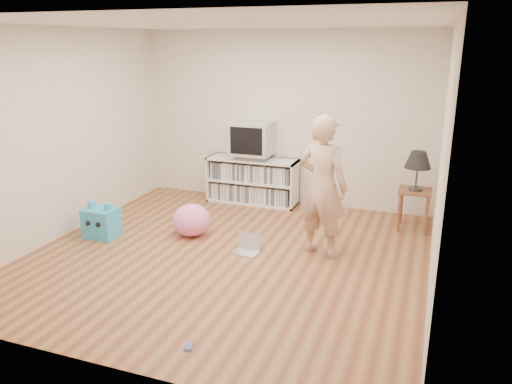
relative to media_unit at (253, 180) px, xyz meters
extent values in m
plane|color=brown|center=(0.43, -2.04, -0.35)|extent=(4.50, 4.50, 0.00)
cube|color=beige|center=(0.43, 0.21, 0.95)|extent=(4.50, 0.02, 2.60)
cube|color=beige|center=(0.43, -4.29, 0.95)|extent=(4.50, 0.02, 2.60)
cube|color=beige|center=(-1.82, -2.04, 0.95)|extent=(0.02, 4.50, 2.60)
cube|color=beige|center=(2.68, -2.04, 0.95)|extent=(0.02, 4.50, 2.60)
cube|color=white|center=(0.43, -2.04, 2.25)|extent=(4.50, 4.50, 0.01)
cube|color=white|center=(0.00, 0.19, 0.00)|extent=(1.40, 0.03, 0.70)
cube|color=white|center=(-0.69, -0.02, 0.00)|extent=(0.03, 0.45, 0.70)
cube|color=white|center=(0.68, -0.02, 0.00)|extent=(0.03, 0.45, 0.70)
cube|color=white|center=(0.00, -0.02, -0.33)|extent=(1.40, 0.45, 0.03)
cube|color=white|center=(0.00, -0.02, 0.00)|extent=(1.34, 0.45, 0.03)
cube|color=white|center=(0.00, -0.02, 0.33)|extent=(1.40, 0.45, 0.03)
cube|color=silver|center=(0.00, -0.02, 0.00)|extent=(1.26, 0.36, 0.64)
cube|color=gray|center=(0.00, -0.02, 0.39)|extent=(0.45, 0.35, 0.07)
cube|color=#AFAFB4|center=(0.00, -0.02, 0.67)|extent=(0.60, 0.52, 0.50)
cube|color=black|center=(0.00, -0.28, 0.67)|extent=(0.50, 0.01, 0.40)
cylinder|color=brown|center=(2.25, -0.56, -0.09)|extent=(0.04, 0.04, 0.52)
cylinder|color=brown|center=(2.59, -0.56, -0.09)|extent=(0.04, 0.04, 0.52)
cylinder|color=brown|center=(2.25, -0.22, -0.09)|extent=(0.04, 0.04, 0.52)
cylinder|color=brown|center=(2.59, -0.22, -0.09)|extent=(0.04, 0.04, 0.52)
cube|color=brown|center=(2.42, -0.39, 0.19)|extent=(0.42, 0.42, 0.03)
cylinder|color=#333333|center=(2.42, -0.39, 0.21)|extent=(0.18, 0.18, 0.02)
cylinder|color=#333333|center=(2.42, -0.39, 0.39)|extent=(0.02, 0.02, 0.32)
imported|color=#CFA58D|center=(1.44, -1.60, 0.48)|extent=(0.69, 0.54, 1.66)
cube|color=silver|center=(0.61, -1.90, -0.34)|extent=(0.33, 0.24, 0.01)
cube|color=silver|center=(0.62, -1.79, -0.24)|extent=(0.31, 0.10, 0.20)
cube|color=black|center=(0.62, -1.79, -0.24)|extent=(0.27, 0.08, 0.16)
cube|color=#4566B8|center=(0.86, -3.85, -0.34)|extent=(0.09, 0.11, 0.02)
cube|color=#2B9FD1|center=(-1.32, -2.04, -0.16)|extent=(0.40, 0.32, 0.38)
cylinder|color=#2B9FD1|center=(-1.44, -2.04, 0.07)|extent=(0.10, 0.10, 0.08)
cylinder|color=#2B9FD1|center=(-1.19, -2.04, 0.07)|extent=(0.10, 0.10, 0.08)
sphere|color=black|center=(-1.39, -2.21, -0.12)|extent=(0.06, 0.06, 0.06)
sphere|color=black|center=(-1.24, -2.21, -0.12)|extent=(0.06, 0.06, 0.06)
ellipsoid|color=pink|center=(-0.25, -1.60, -0.14)|extent=(0.49, 0.49, 0.42)
camera|label=1|loc=(2.60, -7.00, 2.07)|focal=35.00mm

